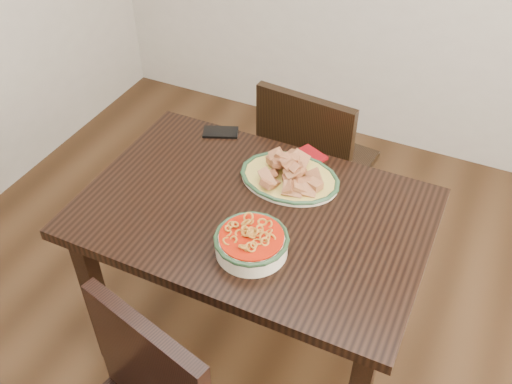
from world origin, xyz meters
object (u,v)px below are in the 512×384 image
at_px(fish_plate, 290,171).
at_px(smartphone, 221,132).
at_px(noodle_bowl, 252,241).
at_px(chair_far, 312,162).
at_px(dining_table, 254,231).

relative_size(fish_plate, smartphone, 2.60).
height_order(fish_plate, noodle_bowl, fish_plate).
bearing_deg(chair_far, fish_plate, 103.65).
distance_m(dining_table, smartphone, 0.47).
bearing_deg(smartphone, chair_far, 22.00).
height_order(chair_far, smartphone, chair_far).
relative_size(chair_far, fish_plate, 2.52).
relative_size(chair_far, noodle_bowl, 3.82).
distance_m(dining_table, noodle_bowl, 0.24).
bearing_deg(dining_table, smartphone, 131.86).
distance_m(chair_far, smartphone, 0.48).
bearing_deg(dining_table, chair_far, 91.14).
bearing_deg(noodle_bowl, fish_plate, 93.98).
relative_size(chair_far, smartphone, 6.55).
bearing_deg(fish_plate, noodle_bowl, -86.02).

